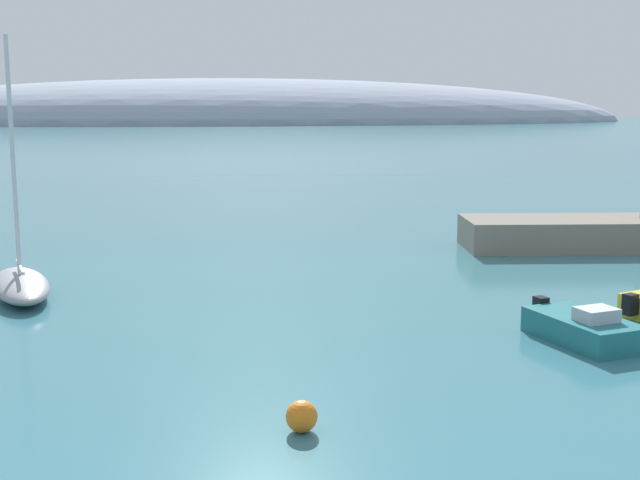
% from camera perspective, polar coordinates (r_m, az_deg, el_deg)
% --- Properties ---
extents(distant_ridge, '(246.12, 80.97, 26.29)m').
position_cam_1_polar(distant_ridge, '(261.79, -5.90, 7.95)').
color(distant_ridge, '#8E99AD').
rests_on(distant_ridge, ground).
extents(sailboat_grey_near_shore, '(3.65, 6.42, 9.56)m').
position_cam_1_polar(sailboat_grey_near_shore, '(33.47, -19.59, -2.72)').
color(sailboat_grey_near_shore, gray).
rests_on(sailboat_grey_near_shore, water).
extents(motorboat_teal_alongside_breakwater, '(2.78, 4.27, 1.19)m').
position_cam_1_polar(motorboat_teal_alongside_breakwater, '(26.92, 17.35, -5.69)').
color(motorboat_teal_alongside_breakwater, '#1E6B70').
rests_on(motorboat_teal_alongside_breakwater, water).
extents(mooring_buoy_orange, '(0.72, 0.72, 0.72)m').
position_cam_1_polar(mooring_buoy_orange, '(19.09, -1.25, -11.83)').
color(mooring_buoy_orange, orange).
rests_on(mooring_buoy_orange, water).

